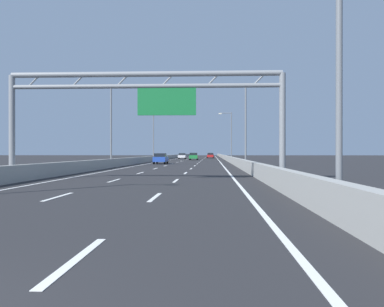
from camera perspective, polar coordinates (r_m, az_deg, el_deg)
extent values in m
plane|color=#262628|center=(102.99, 0.54, -0.75)|extent=(260.00, 260.00, 0.00)
cube|color=white|center=(16.51, -17.55, -5.56)|extent=(0.16, 3.00, 0.01)
cube|color=white|center=(25.12, -10.41, -3.59)|extent=(0.16, 3.00, 0.01)
cube|color=white|center=(33.93, -6.96, -2.61)|extent=(0.16, 3.00, 0.01)
cube|color=white|center=(42.82, -4.94, -2.04)|extent=(0.16, 3.00, 0.01)
cube|color=white|center=(51.75, -3.61, -1.65)|extent=(0.16, 3.00, 0.01)
cube|color=white|center=(60.70, -2.68, -1.39)|extent=(0.16, 3.00, 0.01)
cube|color=white|center=(69.66, -1.98, -1.19)|extent=(0.16, 3.00, 0.01)
cube|color=white|center=(78.63, -1.45, -1.03)|extent=(0.16, 3.00, 0.01)
cube|color=white|center=(87.61, -1.02, -0.91)|extent=(0.16, 3.00, 0.01)
cube|color=white|center=(96.59, -0.68, -0.81)|extent=(0.16, 3.00, 0.01)
cube|color=white|center=(105.57, -0.39, -0.72)|extent=(0.16, 3.00, 0.01)
cube|color=white|center=(114.56, -0.15, -0.65)|extent=(0.16, 3.00, 0.01)
cube|color=white|center=(123.55, 0.06, -0.59)|extent=(0.16, 3.00, 0.01)
cube|color=white|center=(132.54, 0.24, -0.54)|extent=(0.16, 3.00, 0.01)
cube|color=white|center=(141.53, 0.40, -0.50)|extent=(0.16, 3.00, 0.01)
cube|color=white|center=(150.52, 0.53, -0.46)|extent=(0.16, 3.00, 0.01)
cube|color=white|center=(159.52, 0.65, -0.42)|extent=(0.16, 3.00, 0.01)
cube|color=white|center=(6.94, -15.31, -13.57)|extent=(0.16, 3.00, 0.01)
cube|color=white|center=(15.64, -5.00, -5.88)|extent=(0.16, 3.00, 0.01)
cube|color=white|center=(24.55, -2.18, -3.68)|extent=(0.16, 3.00, 0.01)
cube|color=white|center=(33.51, -0.87, -2.65)|extent=(0.16, 3.00, 0.01)
cube|color=white|center=(42.49, -0.12, -2.05)|extent=(0.16, 3.00, 0.01)
cube|color=white|center=(51.48, 0.38, -1.66)|extent=(0.16, 3.00, 0.01)
cube|color=white|center=(60.47, 0.72, -1.39)|extent=(0.16, 3.00, 0.01)
cube|color=white|center=(69.46, 0.98, -1.19)|extent=(0.16, 3.00, 0.01)
cube|color=white|center=(78.45, 1.17, -1.03)|extent=(0.16, 3.00, 0.01)
cube|color=white|center=(87.45, 1.33, -0.91)|extent=(0.16, 3.00, 0.01)
cube|color=white|center=(96.44, 1.46, -0.81)|extent=(0.16, 3.00, 0.01)
cube|color=white|center=(105.44, 1.56, -0.73)|extent=(0.16, 3.00, 0.01)
cube|color=white|center=(114.44, 1.65, -0.66)|extent=(0.16, 3.00, 0.01)
cube|color=white|center=(123.44, 1.73, -0.59)|extent=(0.16, 3.00, 0.01)
cube|color=white|center=(132.43, 1.80, -0.54)|extent=(0.16, 3.00, 0.01)
cube|color=white|center=(141.43, 1.85, -0.50)|extent=(0.16, 3.00, 0.01)
cube|color=white|center=(150.43, 1.90, -0.46)|extent=(0.16, 3.00, 0.01)
cube|color=white|center=(159.43, 1.95, -0.42)|extent=(0.16, 3.00, 0.01)
cube|color=white|center=(91.38, -3.04, -0.86)|extent=(0.16, 176.00, 0.01)
cube|color=white|center=(90.93, 3.56, -0.87)|extent=(0.16, 176.00, 0.01)
cube|color=#9E9E99|center=(113.43, -2.76, -0.43)|extent=(0.45, 220.00, 0.95)
cube|color=#9E9E99|center=(112.95, 4.23, -0.43)|extent=(0.45, 220.00, 0.95)
cylinder|color=gray|center=(27.19, -23.07, 3.21)|extent=(0.36, 0.36, 6.20)
cylinder|color=gray|center=(24.83, 12.07, 3.51)|extent=(0.36, 0.36, 6.20)
cylinder|color=gray|center=(25.17, -6.33, 10.58)|extent=(15.84, 0.32, 0.32)
cylinder|color=gray|center=(25.06, -6.33, 9.00)|extent=(15.84, 0.26, 0.26)
cylinder|color=gray|center=(26.93, -20.52, 9.12)|extent=(0.74, 0.10, 0.74)
cylinder|color=gray|center=(26.02, -15.10, 9.45)|extent=(0.74, 0.10, 0.74)
cylinder|color=gray|center=(25.35, -9.32, 9.70)|extent=(0.74, 0.10, 0.74)
cylinder|color=gray|center=(24.94, -3.29, 9.86)|extent=(0.74, 0.10, 0.74)
cylinder|color=gray|center=(24.81, 2.88, 9.91)|extent=(0.74, 0.10, 0.74)
cylinder|color=gray|center=(24.96, 9.04, 9.85)|extent=(0.74, 0.10, 0.74)
cube|color=#146B33|center=(24.77, -3.42, 7.00)|extent=(3.40, 0.12, 1.60)
cylinder|color=slate|center=(13.80, 19.19, 13.13)|extent=(0.20, 0.20, 9.50)
cylinder|color=slate|center=(49.60, -10.84, 3.75)|extent=(0.20, 0.20, 9.50)
cylinder|color=slate|center=(49.86, -9.60, 9.05)|extent=(2.20, 0.12, 0.12)
cube|color=#F2EAC6|center=(49.62, -8.34, 8.97)|extent=(0.56, 0.28, 0.20)
cylinder|color=slate|center=(48.38, 7.23, 3.84)|extent=(0.20, 0.20, 9.50)
cylinder|color=slate|center=(48.82, 5.93, 9.24)|extent=(2.20, 0.12, 0.12)
cube|color=#F2EAC6|center=(48.75, 4.62, 9.13)|extent=(0.56, 0.28, 0.20)
cylinder|color=slate|center=(84.22, -5.21, 2.28)|extent=(0.20, 0.20, 9.50)
cylinder|color=slate|center=(84.37, -4.47, 5.40)|extent=(2.20, 0.12, 0.12)
cube|color=#F2EAC6|center=(84.23, -3.73, 5.34)|extent=(0.56, 0.28, 0.20)
cylinder|color=slate|center=(83.51, 5.32, 2.29)|extent=(0.20, 0.20, 9.50)
cylinder|color=slate|center=(83.76, 4.56, 5.44)|extent=(2.20, 0.12, 0.12)
cube|color=#F2EAC6|center=(83.72, 3.81, 5.38)|extent=(0.56, 0.28, 0.20)
cube|color=red|center=(117.01, 2.47, -0.33)|extent=(1.72, 4.40, 0.61)
cube|color=black|center=(117.11, 2.47, -0.06)|extent=(1.51, 1.83, 0.50)
cylinder|color=black|center=(118.66, 2.11, -0.47)|extent=(0.22, 0.64, 0.64)
cylinder|color=black|center=(118.66, 2.84, -0.47)|extent=(0.22, 0.64, 0.64)
cylinder|color=black|center=(115.37, 2.10, -0.49)|extent=(0.22, 0.64, 0.64)
cylinder|color=black|center=(115.36, 2.84, -0.49)|extent=(0.22, 0.64, 0.64)
cube|color=black|center=(125.02, 2.51, -0.30)|extent=(1.89, 4.35, 0.63)
cube|color=black|center=(124.82, 2.51, -0.03)|extent=(1.66, 1.83, 0.53)
cylinder|color=black|center=(126.65, 2.14, -0.43)|extent=(0.22, 0.64, 0.64)
cylinder|color=black|center=(126.64, 2.89, -0.43)|extent=(0.22, 0.64, 0.64)
cylinder|color=black|center=(123.40, 2.12, -0.45)|extent=(0.22, 0.64, 0.64)
cylinder|color=black|center=(123.40, 2.90, -0.45)|extent=(0.22, 0.64, 0.64)
cube|color=#2347AD|center=(60.22, -4.22, -0.77)|extent=(1.73, 4.50, 0.69)
cube|color=black|center=(59.64, -4.29, -0.21)|extent=(1.52, 1.96, 0.50)
cylinder|color=black|center=(62.00, -4.73, -1.06)|extent=(0.22, 0.64, 0.64)
cylinder|color=black|center=(61.82, -3.34, -1.07)|extent=(0.22, 0.64, 0.64)
cylinder|color=black|center=(58.63, -5.16, -1.13)|extent=(0.22, 0.64, 0.64)
cylinder|color=black|center=(58.45, -3.69, -1.14)|extent=(0.22, 0.64, 0.64)
cube|color=#1E7A38|center=(91.09, 0.23, -0.45)|extent=(1.77, 4.63, 0.70)
cube|color=black|center=(90.40, 0.21, -0.07)|extent=(1.56, 2.14, 0.51)
cylinder|color=black|center=(92.89, -0.20, -0.65)|extent=(0.22, 0.64, 0.64)
cylinder|color=black|center=(92.82, 0.76, -0.65)|extent=(0.22, 0.64, 0.64)
cylinder|color=black|center=(89.36, -0.31, -0.69)|extent=(0.22, 0.64, 0.64)
cylinder|color=black|center=(89.30, 0.68, -0.69)|extent=(0.22, 0.64, 0.64)
cube|color=silver|center=(105.20, -1.34, -0.39)|extent=(1.80, 4.29, 0.61)
cube|color=black|center=(105.32, -1.33, -0.09)|extent=(1.58, 1.84, 0.51)
cylinder|color=black|center=(106.85, -1.70, -0.55)|extent=(0.22, 0.64, 0.64)
cylinder|color=black|center=(106.74, -0.85, -0.55)|extent=(0.22, 0.64, 0.64)
cylinder|color=black|center=(103.67, -1.84, -0.57)|extent=(0.22, 0.64, 0.64)
cylinder|color=black|center=(103.56, -0.96, -0.57)|extent=(0.22, 0.64, 0.64)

